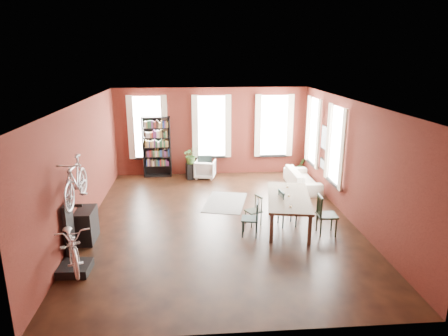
{
  "coord_description": "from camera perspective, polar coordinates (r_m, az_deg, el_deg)",
  "views": [
    {
      "loc": [
        -0.69,
        -9.94,
        4.36
      ],
      "look_at": [
        0.15,
        0.6,
        1.32
      ],
      "focal_mm": 32.0,
      "sensor_mm": 36.0,
      "label": 1
    }
  ],
  "objects": [
    {
      "name": "plant_small",
      "position": [
        11.39,
        13.34,
        -6.57
      ],
      "size": [
        0.3,
        0.4,
        0.13
      ],
      "primitive_type": "imported",
      "rotation": [
        0.0,
        0.0,
        0.35
      ],
      "color": "#2D5220",
      "rests_on": "ground"
    },
    {
      "name": "dining_chair_a",
      "position": [
        9.93,
        3.73,
        -7.23
      ],
      "size": [
        0.48,
        0.48,
        0.88
      ],
      "primitive_type": "cube",
      "rotation": [
        0.0,
        0.0,
        -1.78
      ],
      "color": "#173434",
      "rests_on": "ground"
    },
    {
      "name": "plant_by_sofa",
      "position": [
        15.39,
        10.92,
        -0.2
      ],
      "size": [
        0.39,
        0.63,
        0.27
      ],
      "primitive_type": "imported",
      "rotation": [
        0.0,
        0.0,
        0.11
      ],
      "color": "#275923",
      "rests_on": "ground"
    },
    {
      "name": "room",
      "position": [
        10.83,
        0.52,
        4.2
      ],
      "size": [
        9.0,
        9.04,
        3.22
      ],
      "color": "black",
      "rests_on": "ground"
    },
    {
      "name": "bike_wall_rack",
      "position": [
        9.35,
        -21.23,
        -8.49
      ],
      "size": [
        0.16,
        0.6,
        1.3
      ],
      "primitive_type": "cube",
      "color": "black",
      "rests_on": "ground"
    },
    {
      "name": "dining_chair_c",
      "position": [
        10.27,
        14.5,
        -6.53
      ],
      "size": [
        0.49,
        0.49,
        1.01
      ],
      "primitive_type": "cube",
      "rotation": [
        0.0,
        0.0,
        1.52
      ],
      "color": "black",
      "rests_on": "ground"
    },
    {
      "name": "plant_on_stand",
      "position": [
        14.24,
        -4.74,
        1.57
      ],
      "size": [
        0.69,
        0.74,
        0.48
      ],
      "primitive_type": "imported",
      "rotation": [
        0.0,
        0.0,
        0.26
      ],
      "color": "#386126",
      "rests_on": "plant_stand"
    },
    {
      "name": "striped_rug",
      "position": [
        12.16,
        0.18,
        -4.93
      ],
      "size": [
        1.55,
        2.05,
        0.01
      ],
      "primitive_type": "cube",
      "rotation": [
        0.0,
        0.0,
        -0.24
      ],
      "color": "black",
      "rests_on": "ground"
    },
    {
      "name": "bicycle_hung",
      "position": [
        8.79,
        -20.63,
        0.32
      ],
      "size": [
        0.47,
        1.0,
        1.66
      ],
      "primitive_type": "imported",
      "color": "#A5A8AD",
      "rests_on": "bike_wall_rack"
    },
    {
      "name": "white_armchair",
      "position": [
        14.45,
        -2.72,
        -0.05
      ],
      "size": [
        0.82,
        0.79,
        0.72
      ],
      "primitive_type": "imported",
      "rotation": [
        0.0,
        0.0,
        2.93
      ],
      "color": "silver",
      "rests_on": "ground"
    },
    {
      "name": "cream_sofa",
      "position": [
        13.64,
        11.13,
        -1.11
      ],
      "size": [
        0.61,
        2.08,
        0.81
      ],
      "primitive_type": "imported",
      "rotation": [
        0.0,
        0.0,
        1.57
      ],
      "color": "beige",
      "rests_on": "ground"
    },
    {
      "name": "console_table",
      "position": [
        10.21,
        -19.04,
        -7.72
      ],
      "size": [
        0.4,
        0.8,
        0.8
      ],
      "primitive_type": "cube",
      "color": "black",
      "rests_on": "ground"
    },
    {
      "name": "bike_trainer",
      "position": [
        9.03,
        -20.5,
        -13.29
      ],
      "size": [
        0.64,
        0.64,
        0.18
      ],
      "primitive_type": "cube",
      "rotation": [
        0.0,
        0.0,
        -0.03
      ],
      "color": "black",
      "rests_on": "ground"
    },
    {
      "name": "dining_table",
      "position": [
        10.63,
        9.14,
        -6.06
      ],
      "size": [
        1.46,
        2.48,
        0.79
      ],
      "primitive_type": "cube",
      "rotation": [
        0.0,
        0.0,
        -0.18
      ],
      "color": "#4D3F2E",
      "rests_on": "ground"
    },
    {
      "name": "dining_chair_b",
      "position": [
        10.54,
        4.23,
        -6.13
      ],
      "size": [
        0.48,
        0.48,
        0.78
      ],
      "primitive_type": "cube",
      "rotation": [
        0.0,
        0.0,
        -1.14
      ],
      "color": "black",
      "rests_on": "ground"
    },
    {
      "name": "plant_stand",
      "position": [
        14.37,
        -4.84,
        -0.48
      ],
      "size": [
        0.35,
        0.35,
        0.57
      ],
      "primitive_type": "cube",
      "rotation": [
        0.0,
        0.0,
        0.24
      ],
      "color": "black",
      "rests_on": "ground"
    },
    {
      "name": "dining_chair_d",
      "position": [
        10.59,
        9.07,
        -5.67
      ],
      "size": [
        0.5,
        0.5,
        0.96
      ],
      "primitive_type": "cube",
      "rotation": [
        0.0,
        0.0,
        1.7
      ],
      "color": "#173433",
      "rests_on": "ground"
    },
    {
      "name": "bicycle_floor",
      "position": [
        8.62,
        -21.25,
        -7.4
      ],
      "size": [
        0.96,
        1.13,
        1.82
      ],
      "primitive_type": "imported",
      "rotation": [
        0.0,
        0.0,
        0.4
      ],
      "color": "beige",
      "rests_on": "bike_trainer"
    },
    {
      "name": "bookshelf",
      "position": [
        14.67,
        -9.57,
        2.98
      ],
      "size": [
        1.0,
        0.32,
        2.2
      ],
      "primitive_type": "cube",
      "color": "black",
      "rests_on": "ground"
    }
  ]
}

